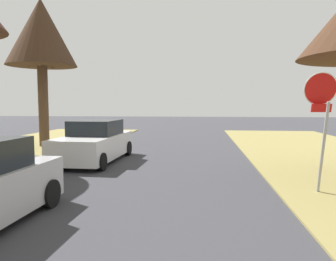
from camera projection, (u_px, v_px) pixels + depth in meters
stop_sign_far at (321, 106)px, 7.73m from camera, size 0.82×0.70×2.92m
street_tree_left_far at (41, 34)px, 16.10m from camera, size 3.46×3.46×7.42m
parked_sedan_white at (95, 143)px, 12.36m from camera, size 2.08×4.46×1.57m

